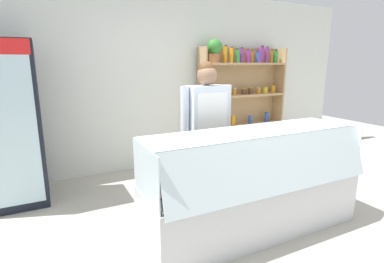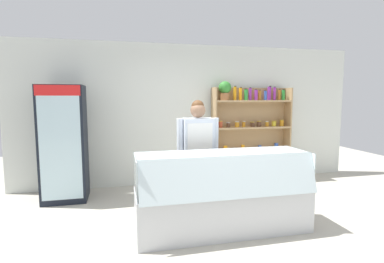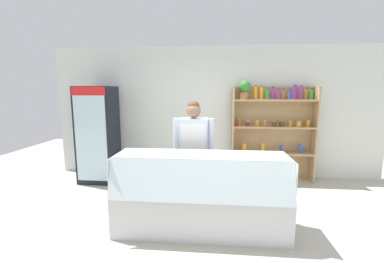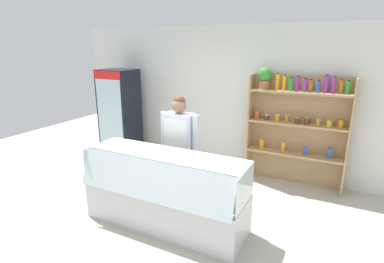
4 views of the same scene
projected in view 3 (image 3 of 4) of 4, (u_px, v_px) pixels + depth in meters
The scene contains 6 objects.
ground_plane at pixel (213, 232), 3.29m from camera, with size 12.00×12.00×0.00m, color #B7B2A3.
back_wall at pixel (215, 112), 5.39m from camera, with size 6.80×0.10×2.70m, color silver.
drinks_fridge at pixel (98, 135), 5.07m from camera, with size 0.69×0.61×1.89m.
shelving_unit at pixel (270, 125), 5.11m from camera, with size 1.61×0.29×2.00m.
deli_display_case at pixel (200, 207), 3.30m from camera, with size 2.18×0.74×1.01m.
shop_clerk at pixel (193, 146), 3.87m from camera, with size 0.62×0.25×1.65m.
Camera 3 is at (0.01, -3.06, 1.79)m, focal length 24.00 mm.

